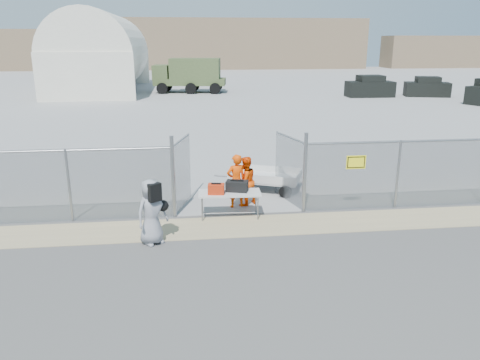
{
  "coord_description": "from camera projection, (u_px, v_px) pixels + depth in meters",
  "views": [
    {
      "loc": [
        -1.6,
        -11.43,
        5.15
      ],
      "look_at": [
        0.0,
        2.0,
        1.1
      ],
      "focal_mm": 35.0,
      "sensor_mm": 36.0,
      "label": 1
    }
  ],
  "objects": [
    {
      "name": "security_worker_right",
      "position": [
        245.0,
        181.0,
        15.03
      ],
      "size": [
        0.99,
        0.93,
        1.61
      ],
      "primitive_type": "imported",
      "rotation": [
        0.0,
        0.0,
        3.71
      ],
      "color": "#F04504",
      "rests_on": "ground"
    },
    {
      "name": "security_worker_left",
      "position": [
        236.0,
        181.0,
        14.81
      ],
      "size": [
        0.72,
        0.56,
        1.74
      ],
      "primitive_type": "imported",
      "rotation": [
        0.0,
        0.0,
        3.4
      ],
      "color": "#F04504",
      "rests_on": "ground"
    },
    {
      "name": "utility_trailer",
      "position": [
        265.0,
        180.0,
        16.68
      ],
      "size": [
        3.55,
        2.73,
        0.77
      ],
      "primitive_type": null,
      "rotation": [
        0.0,
        0.0,
        -0.4
      ],
      "color": "silver",
      "rests_on": "ground"
    },
    {
      "name": "distant_hills",
      "position": [
        218.0,
        44.0,
        86.01
      ],
      "size": [
        140.0,
        6.0,
        9.0
      ],
      "primitive_type": null,
      "color": "#7F684F",
      "rests_on": "ground"
    },
    {
      "name": "ground",
      "position": [
        249.0,
        240.0,
        12.54
      ],
      "size": [
        160.0,
        160.0,
        0.0
      ],
      "primitive_type": "plane",
      "color": "#424040"
    },
    {
      "name": "parked_vehicle_near",
      "position": [
        370.0,
        86.0,
        44.0
      ],
      "size": [
        4.35,
        1.99,
        1.96
      ],
      "primitive_type": null,
      "rotation": [
        0.0,
        0.0,
        -0.01
      ],
      "color": "black",
      "rests_on": "ground"
    },
    {
      "name": "visitor",
      "position": [
        152.0,
        212.0,
        12.14
      ],
      "size": [
        1.02,
        0.95,
        1.75
      ],
      "primitive_type": "imported",
      "rotation": [
        0.0,
        0.0,
        0.61
      ],
      "color": "gray",
      "rests_on": "ground"
    },
    {
      "name": "orange_bag",
      "position": [
        216.0,
        189.0,
        13.8
      ],
      "size": [
        0.52,
        0.38,
        0.3
      ],
      "primitive_type": "cube",
      "rotation": [
        0.0,
        0.0,
        -0.15
      ],
      "color": "red",
      "rests_on": "folding_table"
    },
    {
      "name": "folding_table",
      "position": [
        230.0,
        205.0,
        14.1
      ],
      "size": [
        1.9,
        0.87,
        0.79
      ],
      "primitive_type": null,
      "rotation": [
        0.0,
        0.0,
        -0.05
      ],
      "color": "silver",
      "rests_on": "ground"
    },
    {
      "name": "tarmac_inside",
      "position": [
        198.0,
        88.0,
        52.49
      ],
      "size": [
        160.0,
        80.0,
        0.01
      ],
      "primitive_type": "cube",
      "color": "gray",
      "rests_on": "ground"
    },
    {
      "name": "dirt_strip",
      "position": [
        244.0,
        226.0,
        13.49
      ],
      "size": [
        44.0,
        1.6,
        0.01
      ],
      "primitive_type": "cube",
      "color": "tan",
      "rests_on": "ground"
    },
    {
      "name": "parked_vehicle_mid",
      "position": [
        427.0,
        87.0,
        44.31
      ],
      "size": [
        4.36,
        2.84,
        1.82
      ],
      "primitive_type": null,
      "rotation": [
        0.0,
        0.0,
        -0.27
      ],
      "color": "black",
      "rests_on": "ground"
    },
    {
      "name": "chain_link_fence",
      "position": [
        240.0,
        180.0,
        14.12
      ],
      "size": [
        40.0,
        0.2,
        2.2
      ],
      "primitive_type": null,
      "color": "gray",
      "rests_on": "ground"
    },
    {
      "name": "black_duffel",
      "position": [
        237.0,
        186.0,
        14.05
      ],
      "size": [
        0.73,
        0.54,
        0.31
      ],
      "primitive_type": "cube",
      "rotation": [
        0.0,
        0.0,
        -0.27
      ],
      "color": "black",
      "rests_on": "folding_table"
    },
    {
      "name": "quonset_hangar",
      "position": [
        101.0,
        52.0,
        48.3
      ],
      "size": [
        9.0,
        18.0,
        8.0
      ],
      "primitive_type": null,
      "color": "silver",
      "rests_on": "ground"
    },
    {
      "name": "military_truck",
      "position": [
        190.0,
        76.0,
        47.44
      ],
      "size": [
        7.47,
        3.63,
        3.42
      ],
      "primitive_type": null,
      "rotation": [
        0.0,
        0.0,
        -0.14
      ],
      "color": "#475830",
      "rests_on": "ground"
    }
  ]
}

